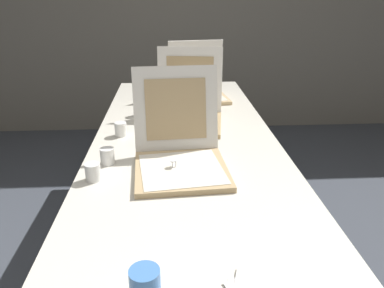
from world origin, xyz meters
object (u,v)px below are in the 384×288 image
object	(u,v)px
cup_white_near_center	(107,156)
cup_white_far	(139,110)
cup_white_near_left	(93,172)
pizza_box_back	(197,90)
cup_printed_front	(145,286)
cup_white_mid	(121,129)
pizza_box_middle	(187,113)
pizza_box_front	(180,155)
table	(186,149)

from	to	relation	value
cup_white_near_center	cup_white_far	xyz separation A→B (m)	(0.09, 0.63, 0.00)
cup_white_near_left	cup_white_near_center	world-z (taller)	same
pizza_box_back	cup_printed_front	bearing A→B (deg)	-105.82
cup_white_mid	cup_white_far	distance (m)	0.32
cup_white_near_left	cup_printed_front	distance (m)	0.66
cup_white_near_left	cup_white_far	world-z (taller)	same
pizza_box_middle	cup_printed_front	distance (m)	1.26
pizza_box_middle	pizza_box_back	xyz separation A→B (m)	(0.09, 0.50, -0.00)
cup_white_near_left	pizza_box_front	bearing A→B (deg)	14.81
cup_white_near_left	table	bearing A→B (deg)	45.25
cup_white_far	pizza_box_front	bearing A→B (deg)	-72.63
pizza_box_back	cup_white_mid	distance (m)	0.79
cup_white_mid	cup_printed_front	bearing A→B (deg)	-80.47
pizza_box_back	table	bearing A→B (deg)	-106.01
cup_white_near_left	cup_white_far	xyz separation A→B (m)	(0.12, 0.77, 0.00)
table	cup_white_near_center	size ratio (longest dim) A/B	35.19
cup_white_near_left	cup_printed_front	xyz separation A→B (m)	(0.23, -0.61, 0.01)
table	cup_white_near_center	bearing A→B (deg)	-145.70
cup_white_mid	cup_printed_front	xyz separation A→B (m)	(0.18, -1.08, 0.01)
pizza_box_middle	cup_white_mid	distance (m)	0.38
table	cup_white_far	size ratio (longest dim) A/B	35.19
cup_printed_front	cup_white_near_center	bearing A→B (deg)	104.75
pizza_box_back	cup_white_far	bearing A→B (deg)	-142.92
pizza_box_front	table	bearing A→B (deg)	79.29
cup_white_near_left	cup_printed_front	world-z (taller)	cup_printed_front
table	cup_white_mid	distance (m)	0.34
pizza_box_middle	cup_printed_front	size ratio (longest dim) A/B	4.87
pizza_box_front	cup_white_far	bearing A→B (deg)	103.65
cup_printed_front	cup_white_far	bearing A→B (deg)	94.63
pizza_box_back	cup_white_far	size ratio (longest dim) A/B	5.99
pizza_box_front	pizza_box_middle	world-z (taller)	pizza_box_middle
table	cup_white_near_left	distance (m)	0.53
cup_white_near_center	pizza_box_back	bearing A→B (deg)	65.73
cup_white_near_center	table	bearing A→B (deg)	34.30
pizza_box_middle	cup_white_far	xyz separation A→B (m)	(-0.27, 0.14, -0.02)
cup_white_near_left	cup_white_near_center	distance (m)	0.15
cup_white_near_left	cup_white_far	bearing A→B (deg)	81.21
cup_white_near_center	cup_white_far	world-z (taller)	same
cup_white_near_center	cup_white_mid	world-z (taller)	same
pizza_box_middle	cup_white_mid	bearing A→B (deg)	-145.34
table	pizza_box_middle	xyz separation A→B (m)	(0.02, 0.26, 0.10)
pizza_box_back	cup_white_mid	world-z (taller)	pizza_box_back
pizza_box_middle	cup_white_mid	world-z (taller)	pizza_box_middle
pizza_box_middle	pizza_box_back	size ratio (longest dim) A/B	1.08
table	cup_white_far	bearing A→B (deg)	121.81
pizza_box_back	cup_white_mid	size ratio (longest dim) A/B	5.99
cup_white_near_left	pizza_box_back	bearing A→B (deg)	67.06
pizza_box_back	cup_printed_front	distance (m)	1.76
pizza_box_middle	cup_white_near_center	distance (m)	0.61
pizza_box_front	pizza_box_back	bearing A→B (deg)	78.39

